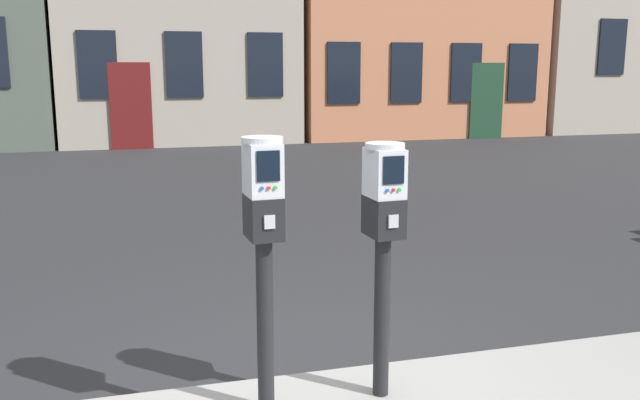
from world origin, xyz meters
The scene contains 2 objects.
parking_meter_near_kerb centered at (-0.28, -0.19, 1.18)m, with size 0.23×0.26×1.51m.
parking_meter_twin_adjacent centered at (0.39, -0.19, 1.15)m, with size 0.23×0.26×1.46m.
Camera 1 is at (-0.93, -3.62, 2.00)m, focal length 38.30 mm.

